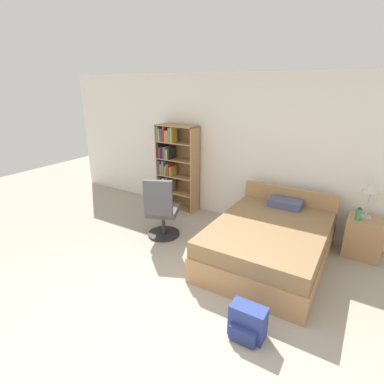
# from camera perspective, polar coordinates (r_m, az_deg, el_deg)

# --- Properties ---
(ground_plane) EXTENTS (14.00, 14.00, 0.00)m
(ground_plane) POSITION_cam_1_polar(r_m,az_deg,el_deg) (3.32, -7.90, -26.67)
(ground_plane) COLOR #A39989
(wall_back) EXTENTS (9.00, 0.06, 2.60)m
(wall_back) POSITION_cam_1_polar(r_m,az_deg,el_deg) (5.29, 14.04, 7.29)
(wall_back) COLOR white
(wall_back) RESTS_ON ground_plane
(bookshelf) EXTENTS (0.82, 0.34, 1.67)m
(bookshelf) POSITION_cam_1_polar(r_m,az_deg,el_deg) (5.97, -3.67, 5.08)
(bookshelf) COLOR #AD7F51
(bookshelf) RESTS_ON ground_plane
(bed) EXTENTS (1.48, 2.03, 0.83)m
(bed) POSITION_cam_1_polar(r_m,az_deg,el_deg) (4.45, 14.56, -9.06)
(bed) COLOR #AD7F51
(bed) RESTS_ON ground_plane
(office_chair) EXTENTS (0.64, 0.70, 1.05)m
(office_chair) POSITION_cam_1_polar(r_m,az_deg,el_deg) (4.84, -5.83, -3.72)
(office_chair) COLOR #232326
(office_chair) RESTS_ON ground_plane
(nightstand) EXTENTS (0.49, 0.45, 0.59)m
(nightstand) POSITION_cam_1_polar(r_m,az_deg,el_deg) (5.07, 29.82, -7.52)
(nightstand) COLOR #AD7F51
(nightstand) RESTS_ON ground_plane
(table_lamp) EXTENTS (0.21, 0.21, 0.57)m
(table_lamp) POSITION_cam_1_polar(r_m,az_deg,el_deg) (4.85, 31.01, 0.56)
(table_lamp) COLOR #B2B2B7
(table_lamp) RESTS_ON nightstand
(water_bottle) EXTENTS (0.08, 0.08, 0.19)m
(water_bottle) POSITION_cam_1_polar(r_m,az_deg,el_deg) (4.83, 29.15, -3.75)
(water_bottle) COLOR #3F8C4C
(water_bottle) RESTS_ON nightstand
(backpack_blue) EXTENTS (0.36, 0.26, 0.34)m
(backpack_blue) POSITION_cam_1_polar(r_m,az_deg,el_deg) (3.30, 10.49, -23.25)
(backpack_blue) COLOR navy
(backpack_blue) RESTS_ON ground_plane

